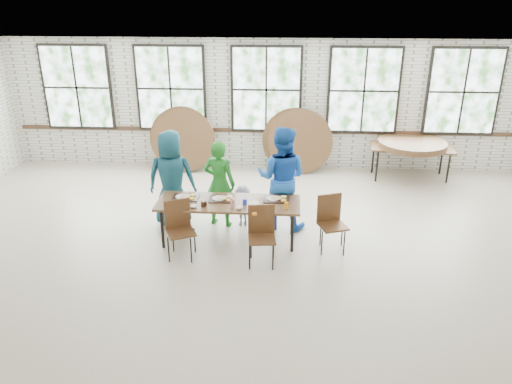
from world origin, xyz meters
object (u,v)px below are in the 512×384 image
dining_table (228,205)px  chair_near_right (262,230)px  storage_table (411,149)px  chair_near_left (179,224)px

dining_table → chair_near_right: 0.87m
dining_table → storage_table: 4.97m
dining_table → chair_near_left: (-0.74, -0.50, -0.13)m
dining_table → storage_table: same height
dining_table → chair_near_right: (0.59, -0.63, -0.13)m
chair_near_left → chair_near_right: 1.34m
dining_table → chair_near_right: bearing=-46.1°
chair_near_left → storage_table: (4.51, 3.74, 0.13)m
chair_near_left → chair_near_right: same height
chair_near_right → storage_table: 5.01m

